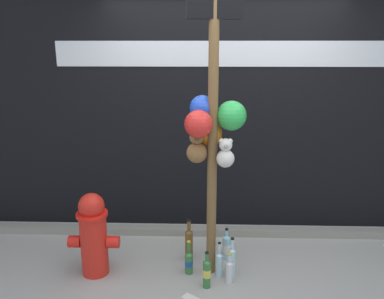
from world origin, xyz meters
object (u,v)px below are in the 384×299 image
bottle_1 (219,264)px  bottle_5 (189,262)px  memorial_post (212,114)px  bottle_4 (207,273)px  fire_hydrant (93,234)px  bottle_3 (232,261)px  bottle_0 (189,243)px  bottle_6 (229,271)px  bottle_2 (226,246)px

bottle_1 → bottle_5: (-0.28, 0.05, -0.01)m
memorial_post → bottle_4: (-0.03, -0.27, -1.34)m
fire_hydrant → bottle_3: bearing=-0.9°
bottle_0 → bottle_6: bearing=-45.3°
memorial_post → bottle_1: size_ratio=7.59×
bottle_3 → bottle_6: bearing=-105.6°
bottle_5 → bottle_3: bearing=-5.6°
fire_hydrant → bottle_4: size_ratio=2.29×
memorial_post → bottle_6: bearing=-48.5°
bottle_4 → bottle_6: 0.21m
bottle_6 → bottle_1: bearing=134.1°
bottle_2 → bottle_1: bearing=-104.4°
bottle_6 → fire_hydrant: bearing=174.5°
bottle_3 → bottle_6: bottle_3 is taller
bottle_2 → bottle_3: 0.31m
memorial_post → bottle_4: 1.36m
memorial_post → bottle_3: (0.20, -0.09, -1.32)m
fire_hydrant → bottle_4: (1.02, -0.19, -0.25)m
bottle_3 → bottle_5: (-0.39, 0.04, -0.04)m
memorial_post → bottle_3: memorial_post is taller
bottle_2 → bottle_5: size_ratio=0.97×
fire_hydrant → bottle_1: fire_hydrant is taller
memorial_post → bottle_5: (-0.19, -0.06, -1.36)m
bottle_4 → bottle_3: bearing=37.4°
bottle_2 → bottle_3: size_ratio=0.83×
bottle_0 → bottle_2: size_ratio=1.33×
bottle_1 → bottle_2: size_ratio=1.08×
fire_hydrant → bottle_6: 1.26m
bottle_3 → bottle_6: size_ratio=1.35×
fire_hydrant → bottle_3: fire_hydrant is taller
bottle_3 → bottle_4: bottle_3 is taller
bottle_1 → bottle_2: bearing=75.6°
bottle_5 → fire_hydrant: bearing=-178.8°
memorial_post → bottle_4: size_ratio=7.63×
bottle_1 → bottle_6: size_ratio=1.21×
bottle_1 → bottle_3: (0.11, 0.01, 0.03)m
fire_hydrant → bottle_6: fire_hydrant is taller
fire_hydrant → bottle_4: 1.07m
bottle_1 → bottle_5: bottle_1 is taller
memorial_post → bottle_3: 1.34m
fire_hydrant → bottle_6: (1.22, -0.12, -0.27)m
bottle_0 → bottle_3: 0.48m
bottle_4 → memorial_post: bearing=83.8°
bottle_2 → bottle_4: bearing=-111.9°
bottle_0 → bottle_6: 0.53m
memorial_post → bottle_6: 1.39m
bottle_0 → bottle_2: (0.36, 0.03, -0.05)m
memorial_post → bottle_4: bearing=-96.2°
fire_hydrant → bottle_2: size_ratio=2.46×
bottle_1 → bottle_6: 0.13m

